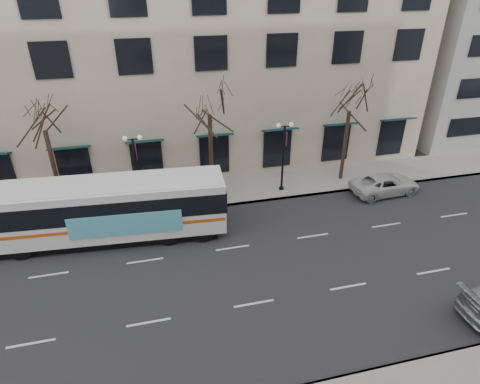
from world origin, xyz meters
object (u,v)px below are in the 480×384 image
object	(u,v)px
tree_far_right	(351,98)
lamp_post_left	(137,169)
city_bus	(109,208)
white_pickup	(385,184)
tree_far_left	(41,115)
lamp_post_right	(283,154)
tree_far_mid	(209,100)

from	to	relation	value
tree_far_right	lamp_post_left	bearing A→B (deg)	-177.71
city_bus	white_pickup	size ratio (longest dim) A/B	2.75
tree_far_left	lamp_post_right	size ratio (longest dim) A/B	1.60
lamp_post_left	white_pickup	xyz separation A→B (m)	(17.14, -2.01, -2.25)
tree_far_mid	white_pickup	bearing A→B (deg)	-12.14
tree_far_mid	lamp_post_left	xyz separation A→B (m)	(-4.99, -0.60, -3.96)
lamp_post_right	white_pickup	bearing A→B (deg)	-15.75
tree_far_mid	city_bus	xyz separation A→B (m)	(-6.73, -3.73, -4.89)
tree_far_mid	lamp_post_left	size ratio (longest dim) A/B	1.64
tree_far_right	lamp_post_left	xyz separation A→B (m)	(-14.99, -0.60, -3.48)
white_pickup	tree_far_mid	bearing A→B (deg)	74.07
tree_far_left	lamp_post_right	xyz separation A→B (m)	(15.01, -0.60, -3.75)
lamp_post_left	lamp_post_right	distance (m)	10.00
lamp_post_left	lamp_post_right	bearing A→B (deg)	0.00
tree_far_mid	lamp_post_left	distance (m)	6.40
tree_far_right	city_bus	world-z (taller)	tree_far_right
lamp_post_left	tree_far_left	bearing A→B (deg)	173.17
tree_far_right	white_pickup	distance (m)	6.65
tree_far_left	lamp_post_left	xyz separation A→B (m)	(5.01, -0.60, -3.75)
tree_far_mid	lamp_post_left	world-z (taller)	tree_far_mid
white_pickup	tree_far_left	bearing A→B (deg)	79.48
tree_far_mid	white_pickup	xyz separation A→B (m)	(12.15, -2.61, -6.21)
lamp_post_right	city_bus	bearing A→B (deg)	-165.09
tree_far_left	tree_far_right	xyz separation A→B (m)	(20.00, 0.00, -0.28)
tree_far_mid	city_bus	world-z (taller)	tree_far_mid
lamp_post_left	white_pickup	distance (m)	17.40
lamp_post_right	white_pickup	distance (m)	7.75
tree_far_left	white_pickup	bearing A→B (deg)	-6.73
tree_far_left	city_bus	xyz separation A→B (m)	(3.27, -3.73, -4.68)
lamp_post_left	city_bus	size ratio (longest dim) A/B	0.38
tree_far_right	white_pickup	size ratio (longest dim) A/B	1.60
tree_far_left	tree_far_mid	size ratio (longest dim) A/B	0.98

